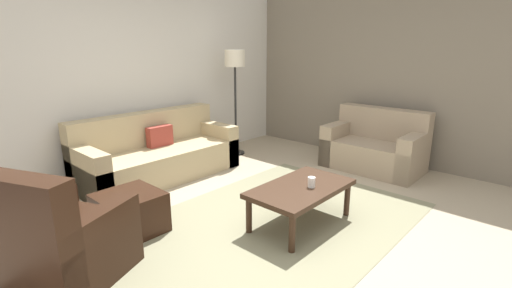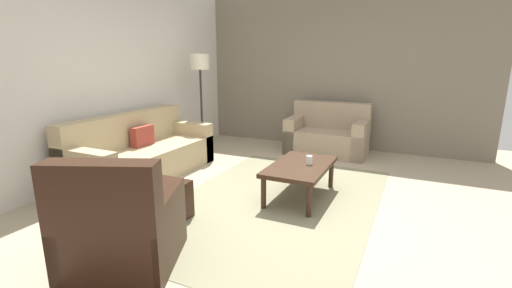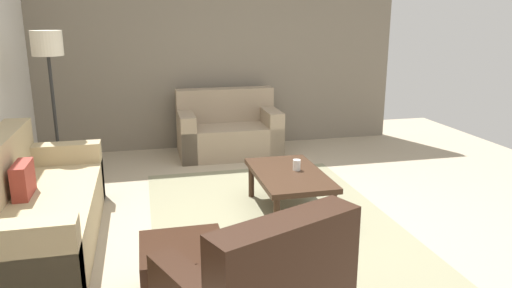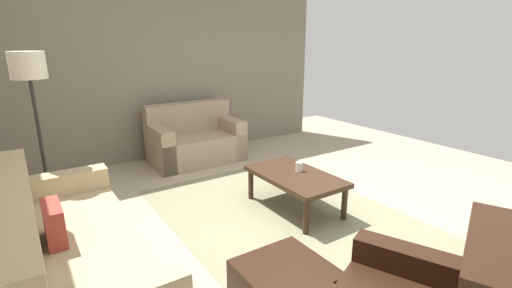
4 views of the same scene
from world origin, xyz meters
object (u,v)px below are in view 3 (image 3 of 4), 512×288
Objects in this scene: couch_main at (25,213)px; cup at (297,165)px; couch_loveseat at (228,132)px; ottoman at (184,272)px; coffee_table at (289,177)px; lamp_standing at (49,60)px.

couch_main is 20.82× the size of cup.
couch_loveseat reaches higher than ottoman.
coffee_table is at bearing 117.48° from cup.
cup is at bearing -42.92° from ottoman.
couch_main and couch_loveseat have the same top height.
couch_loveseat is at bearing -41.41° from couch_main.
ottoman is 1.69m from coffee_table.
couch_loveseat is 2.21m from coffee_table.
ottoman is at bearing -156.09° from lamp_standing.
lamp_standing is (-0.88, 2.06, 1.11)m from couch_loveseat.
cup reaches higher than coffee_table.
couch_loveseat is at bearing -14.87° from ottoman.
lamp_standing reaches higher than couch_loveseat.
lamp_standing is at bearing -1.90° from couch_main.
lamp_standing is at bearing 113.23° from couch_loveseat.
couch_loveseat is 3.58m from ottoman.
couch_loveseat is at bearing 5.35° from coffee_table.
couch_loveseat is at bearing 7.85° from cup.
ottoman is (-3.45, 0.92, -0.10)m from couch_loveseat.
ottoman is 5.38× the size of cup.
coffee_table is 0.64× the size of lamp_standing.
cup is at bearing -172.15° from couch_loveseat.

